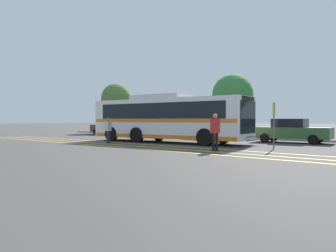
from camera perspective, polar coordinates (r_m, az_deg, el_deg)
The scene contains 15 objects.
ground_plane at distance 22.20m, azimuth -2.70°, elevation -2.74°, with size 220.00×220.00×0.00m, color #423F3D.
lane_strip_0 at distance 19.79m, azimuth -4.06°, elevation -3.20°, with size 0.20×30.84×0.01m, color gold.
lane_strip_1 at distance 18.90m, azimuth -6.69°, elevation -3.41°, with size 0.20×30.84×0.01m, color gold.
lane_strip_2 at distance 18.16m, azimuth -9.18°, elevation -3.60°, with size 0.20×30.84×0.01m, color gold.
curb_strip at distance 27.14m, azimuth 9.35°, elevation -1.89°, with size 38.84×0.36×0.15m, color #99999E.
transit_bus at distance 21.39m, azimuth -0.03°, elevation 1.44°, with size 11.31×3.53×3.12m.
parked_car_0 at distance 32.65m, azimuth -9.76°, elevation -0.15°, with size 4.50×2.11×1.57m.
parked_car_1 at distance 28.99m, azimuth -3.09°, elevation -0.31°, with size 4.52×2.26×1.55m.
parked_car_2 at distance 25.93m, azimuth 6.18°, elevation -0.67°, with size 4.68×2.06×1.35m.
parked_car_3 at distance 22.53m, azimuth 20.69°, elevation -0.78°, with size 4.84×2.27×1.55m.
pedestrian_0 at distance 21.09m, azimuth -10.36°, elevation -0.51°, with size 0.33×0.46×1.59m.
pedestrian_1 at distance 15.65m, azimuth 8.20°, elevation -0.65°, with size 0.42×0.47×1.77m.
bus_stop_sign at distance 17.29m, azimuth 17.95°, elevation 1.06°, with size 0.07×0.40×2.36m.
tree_0 at distance 38.08m, azimuth -9.02°, elevation 4.72°, with size 3.45×3.45×5.63m.
tree_1 at distance 29.81m, azimuth 11.18°, elevation 5.38°, with size 3.61×3.61×5.53m.
Camera 1 is at (14.86, -16.43, 1.50)m, focal length 35.00 mm.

